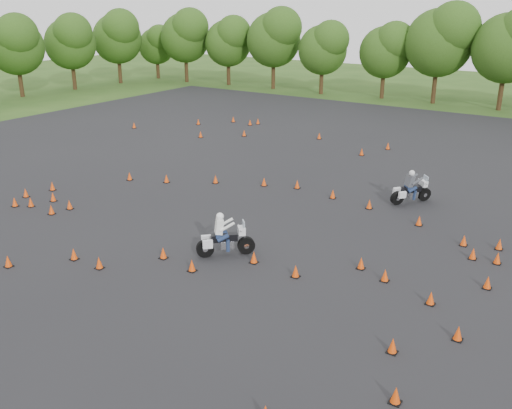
# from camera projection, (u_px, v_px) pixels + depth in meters

# --- Properties ---
(ground) EXTENTS (140.00, 140.00, 0.00)m
(ground) POSITION_uv_depth(u_px,v_px,m) (200.00, 263.00, 22.19)
(ground) COLOR #2D5119
(ground) RESTS_ON ground
(asphalt_pad) EXTENTS (62.00, 62.00, 0.00)m
(asphalt_pad) POSITION_uv_depth(u_px,v_px,m) (279.00, 216.00, 26.90)
(asphalt_pad) COLOR black
(asphalt_pad) RESTS_ON ground
(treeline) EXTENTS (86.72, 32.10, 10.00)m
(treeline) POSITION_uv_depth(u_px,v_px,m) (482.00, 65.00, 47.28)
(treeline) COLOR #2A4B15
(treeline) RESTS_ON ground
(traffic_cones) EXTENTS (37.09, 33.08, 0.45)m
(traffic_cones) POSITION_uv_depth(u_px,v_px,m) (274.00, 214.00, 26.54)
(traffic_cones) COLOR #E54509
(traffic_cones) RESTS_ON asphalt_pad
(rider_grey) EXTENTS (1.91, 2.29, 1.78)m
(rider_grey) POSITION_uv_depth(u_px,v_px,m) (411.00, 186.00, 28.42)
(rider_grey) COLOR #44474C
(rider_grey) RESTS_ON ground
(rider_white) EXTENTS (2.19, 2.18, 1.82)m
(rider_white) POSITION_uv_depth(u_px,v_px,m) (226.00, 234.00, 22.53)
(rider_white) COLOR white
(rider_white) RESTS_ON ground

